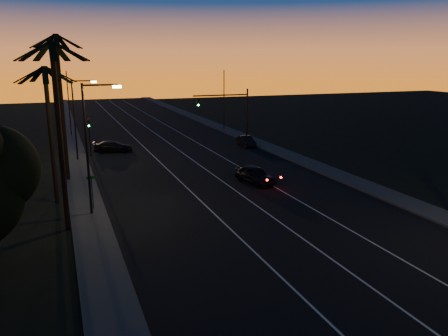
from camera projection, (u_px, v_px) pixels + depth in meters
name	position (u px, v px, depth m)	size (l,w,h in m)	color
road	(200.00, 169.00, 42.93)	(20.00, 170.00, 0.01)	black
sidewalk_left	(80.00, 179.00, 39.03)	(2.40, 170.00, 0.16)	#353533
sidewalk_right	(299.00, 159.00, 46.80)	(2.40, 170.00, 0.16)	#353533
lane_stripe_left	(170.00, 171.00, 41.89)	(0.12, 160.00, 0.01)	silver
lane_stripe_mid	(204.00, 168.00, 43.10)	(0.12, 160.00, 0.01)	silver
lane_stripe_right	(237.00, 165.00, 44.31)	(0.12, 160.00, 0.01)	silver
palm_near	(58.00, 118.00, 25.98)	(4.25, 4.16, 11.53)	black
palm_mid	(49.00, 120.00, 31.41)	(4.25, 4.16, 10.03)	black
palm_far	(61.00, 94.00, 36.86)	(4.25, 4.16, 12.53)	black
streetlight_left_near	(91.00, 139.00, 28.87)	(2.55, 0.26, 9.00)	black
streetlight_left_far	(77.00, 113.00, 45.26)	(2.55, 0.26, 8.50)	black
street_sign	(92.00, 189.00, 30.63)	(0.70, 0.06, 2.60)	black
signal_mast	(230.00, 107.00, 53.31)	(7.10, 0.41, 7.00)	black
signal_post	(89.00, 130.00, 47.99)	(0.28, 0.37, 4.20)	black
far_pole_left	(69.00, 104.00, 60.69)	(0.14, 0.14, 9.00)	black
far_pole_right	(224.00, 100.00, 65.60)	(0.14, 0.14, 9.00)	black
lead_car	(255.00, 175.00, 37.85)	(2.70, 5.07, 1.48)	black
right_car	(246.00, 141.00, 54.06)	(1.59, 3.94, 1.27)	black
cross_car	(113.00, 147.00, 50.57)	(4.75, 2.79, 1.29)	black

